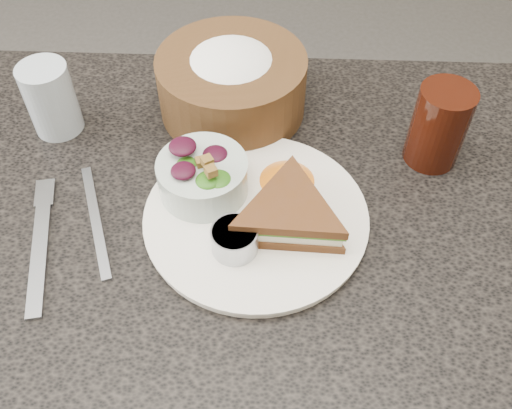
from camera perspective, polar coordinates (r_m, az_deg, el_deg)
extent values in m
cube|color=black|center=(1.00, -2.79, -15.96)|extent=(1.00, 0.70, 0.75)
cylinder|color=white|center=(0.68, 0.00, -1.30)|extent=(0.26, 0.26, 0.01)
cylinder|color=#9EA3AB|center=(0.64, -2.16, -3.55)|extent=(0.06, 0.06, 0.03)
cone|color=orange|center=(0.70, 3.16, 3.24)|extent=(0.09, 0.09, 0.03)
cube|color=gray|center=(0.70, -20.83, -4.34)|extent=(0.05, 0.18, 0.00)
cube|color=#93979F|center=(0.71, -15.74, -1.51)|extent=(0.07, 0.17, 0.00)
cylinder|color=#ACBBC8|center=(0.81, -19.83, 9.91)|extent=(0.07, 0.07, 0.10)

